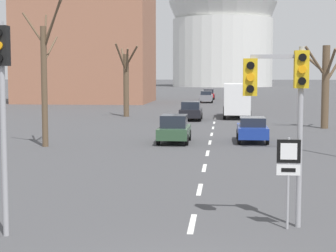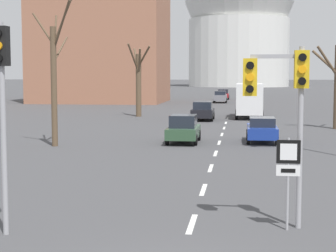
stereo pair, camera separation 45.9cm
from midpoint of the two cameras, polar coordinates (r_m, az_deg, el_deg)
lane_stripe_0 at (r=15.23m, az=3.32°, el=-9.89°), size 0.16×2.00×0.01m
lane_stripe_1 at (r=19.60m, az=4.29°, el=-6.46°), size 0.16×2.00×0.01m
lane_stripe_2 at (r=24.01m, az=4.90°, el=-4.28°), size 0.16×2.00×0.01m
lane_stripe_3 at (r=28.46m, az=5.32°, el=-2.78°), size 0.16×2.00×0.01m
lane_stripe_4 at (r=32.92m, az=5.62°, el=-1.69°), size 0.16×2.00×0.01m
lane_stripe_5 at (r=37.39m, az=5.86°, el=-0.86°), size 0.16×2.00×0.01m
lane_stripe_6 at (r=41.86m, az=6.04°, el=-0.20°), size 0.16×2.00×0.01m
lane_stripe_7 at (r=46.34m, az=6.18°, el=0.33°), size 0.16×2.00×0.01m
lane_stripe_8 at (r=50.82m, az=6.30°, el=0.76°), size 0.16×2.00×0.01m
traffic_signal_near_right at (r=14.68m, az=12.47°, el=3.41°), size 1.65×0.34×4.69m
traffic_signal_near_left at (r=14.22m, az=-15.62°, el=3.73°), size 0.36×0.34×5.25m
route_sign_post at (r=14.64m, az=12.99°, el=-4.17°), size 0.60×0.08×2.38m
sedan_near_left at (r=89.03m, az=5.77°, el=3.23°), size 1.87×3.93×1.64m
sedan_near_right at (r=48.62m, az=3.83°, el=1.54°), size 1.90×3.97×1.63m
sedan_mid_centre at (r=32.62m, az=1.98°, el=-0.30°), size 1.80×3.86×1.64m
sedan_far_left at (r=33.35m, az=9.91°, el=-0.34°), size 1.79×3.89×1.48m
sedan_far_right at (r=78.88m, az=5.51°, el=2.99°), size 1.84×4.09×1.65m
delivery_truck at (r=51.88m, az=8.49°, el=2.70°), size 2.44×7.20×3.14m
bare_tree_left_near at (r=31.57m, az=-11.03°, el=5.10°), size 2.88×4.07×8.47m
bare_tree_left_far at (r=52.85m, az=-2.77°, el=4.65°), size 2.22×3.56×6.82m
capitol_dome at (r=186.79m, az=7.30°, el=11.66°), size 36.13×36.13×51.04m
apartment_block_left at (r=81.44m, az=-6.63°, el=9.89°), size 18.00×14.00×21.15m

